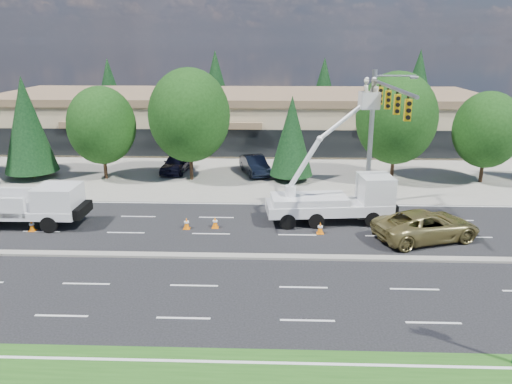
{
  "coord_description": "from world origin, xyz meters",
  "views": [
    {
      "loc": [
        3.56,
        -23.66,
        10.73
      ],
      "look_at": [
        2.59,
        3.76,
        2.4
      ],
      "focal_mm": 35.0,
      "sensor_mm": 36.0,
      "label": 1
    }
  ],
  "objects_px": {
    "bucket_truck": "(340,193)",
    "minivan": "(426,226)",
    "signal_mast": "(379,121)",
    "utility_pickup": "(33,209)"
  },
  "relations": [
    {
      "from": "signal_mast",
      "to": "minivan",
      "type": "xyz_separation_m",
      "value": [
        2.15,
        -4.24,
        -5.23
      ]
    },
    {
      "from": "bucket_truck",
      "to": "minivan",
      "type": "xyz_separation_m",
      "value": [
        4.5,
        -2.76,
        -1.0
      ]
    },
    {
      "from": "signal_mast",
      "to": "minivan",
      "type": "bearing_deg",
      "value": -63.09
    },
    {
      "from": "bucket_truck",
      "to": "signal_mast",
      "type": "bearing_deg",
      "value": 26.02
    },
    {
      "from": "signal_mast",
      "to": "utility_pickup",
      "type": "xyz_separation_m",
      "value": [
        -20.85,
        -2.84,
        -5.02
      ]
    },
    {
      "from": "signal_mast",
      "to": "utility_pickup",
      "type": "relative_size",
      "value": 1.55
    },
    {
      "from": "utility_pickup",
      "to": "signal_mast",
      "type": "bearing_deg",
      "value": 7.73
    },
    {
      "from": "utility_pickup",
      "to": "minivan",
      "type": "xyz_separation_m",
      "value": [
        23.0,
        -1.4,
        -0.21
      ]
    },
    {
      "from": "utility_pickup",
      "to": "bucket_truck",
      "type": "distance_m",
      "value": 18.57
    },
    {
      "from": "bucket_truck",
      "to": "minivan",
      "type": "bearing_deg",
      "value": -37.87
    }
  ]
}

